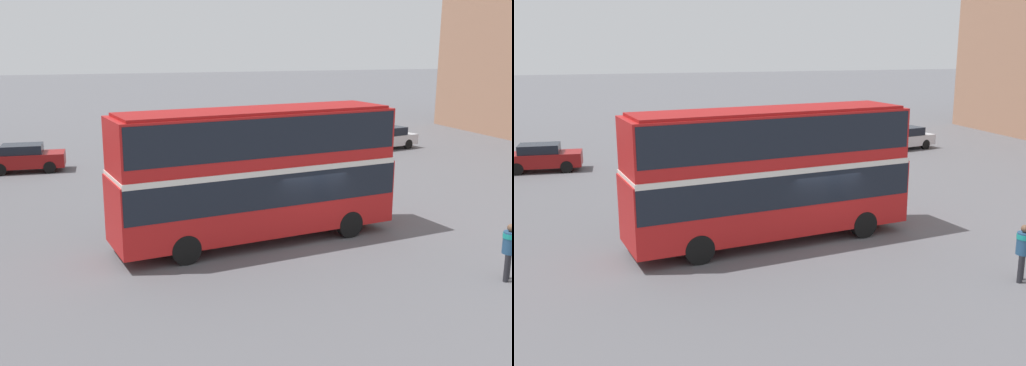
% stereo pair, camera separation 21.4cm
% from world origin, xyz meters
% --- Properties ---
extents(ground_plane, '(240.00, 240.00, 0.00)m').
position_xyz_m(ground_plane, '(0.00, 0.00, 0.00)').
color(ground_plane, '#5B5B60').
extents(double_decker_bus, '(10.45, 4.03, 4.75)m').
position_xyz_m(double_decker_bus, '(-1.85, 0.43, 2.72)').
color(double_decker_bus, red).
rests_on(double_decker_bus, ground_plane).
extents(pedestrian_foreground, '(0.61, 0.61, 1.76)m').
position_xyz_m(pedestrian_foreground, '(4.26, -5.31, 1.08)').
color(pedestrian_foreground, '#232328').
rests_on(pedestrian_foreground, ground_plane).
extents(parked_car_kerb_near, '(4.17, 1.94, 1.52)m').
position_xyz_m(parked_car_kerb_near, '(-10.48, 15.46, 0.78)').
color(parked_car_kerb_near, maroon).
rests_on(parked_car_kerb_near, ground_plane).
extents(parked_car_kerb_far, '(4.82, 2.88, 1.46)m').
position_xyz_m(parked_car_kerb_far, '(11.96, 16.02, 0.75)').
color(parked_car_kerb_far, silver).
rests_on(parked_car_kerb_far, ground_plane).
extents(parked_car_side_street, '(4.12, 1.92, 1.62)m').
position_xyz_m(parked_car_side_street, '(0.23, 8.83, 0.82)').
color(parked_car_side_street, silver).
rests_on(parked_car_side_street, ground_plane).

